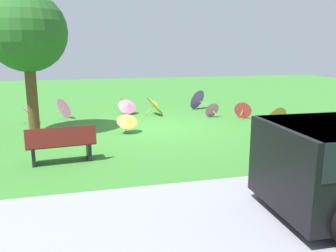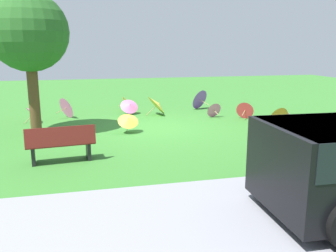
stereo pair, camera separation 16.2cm
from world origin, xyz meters
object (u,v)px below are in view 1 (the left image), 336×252
shade_tree (27,33)px  parasol_pink_3 (127,106)px  parasol_yellow_1 (156,104)px  parasol_pink_2 (32,113)px  parasol_pink_1 (66,107)px  parasol_red_0 (243,110)px  parasol_orange_2 (274,119)px  parasol_pink_4 (211,110)px  parasol_orange_1 (124,103)px  park_bench (61,144)px  parasol_yellow_0 (127,120)px  parasol_purple_1 (196,99)px  parasol_pink_0 (290,118)px

shade_tree → parasol_pink_3: (-3.35, -2.54, -2.76)m
shade_tree → parasol_yellow_1: bearing=-154.1°
parasol_pink_2 → parasol_pink_1: bearing=-151.4°
shade_tree → parasol_pink_2: size_ratio=5.06×
parasol_red_0 → parasol_orange_2: parasol_orange_2 is taller
parasol_pink_1 → parasol_pink_2: parasol_pink_1 is taller
parasol_yellow_1 → parasol_orange_2: size_ratio=1.01×
parasol_pink_2 → parasol_pink_3: size_ratio=1.05×
parasol_pink_1 → parasol_pink_4: parasol_pink_1 is taller
shade_tree → parasol_pink_2: (0.25, -1.80, -2.76)m
parasol_pink_2 → parasol_orange_2: (-7.64, 3.71, 0.10)m
parasol_orange_1 → parasol_pink_4: parasol_orange_1 is taller
shade_tree → parasol_pink_4: size_ratio=6.64×
parasol_pink_1 → parasol_red_0: (-6.67, 1.80, -0.08)m
park_bench → parasol_yellow_0: 3.25m
parasol_pink_2 → parasol_purple_1: (-6.79, -1.38, 0.08)m
parasol_yellow_1 → parasol_red_0: (-3.14, 1.53, -0.10)m
parasol_purple_1 → parasol_pink_4: 2.00m
parasol_pink_0 → parasol_pink_1: (7.69, -3.42, 0.13)m
parasol_purple_1 → parasol_pink_3: size_ratio=1.21×
parasol_orange_1 → parasol_red_0: parasol_red_0 is taller
park_bench → parasol_orange_1: size_ratio=2.53×
parasol_pink_3 → parasol_pink_2: bearing=11.7°
parasol_pink_0 → parasol_purple_1: 4.66m
parasol_pink_1 → parasol_purple_1: size_ratio=0.91×
park_bench → parasol_yellow_0: (-1.94, -2.60, -0.03)m
shade_tree → parasol_pink_0: 9.12m
parasol_pink_1 → parasol_pink_2: size_ratio=1.05×
parasol_pink_1 → parasol_pink_4: bearing=167.4°
parasol_yellow_0 → parasol_orange_2: bearing=164.9°
parasol_purple_1 → parasol_orange_2: size_ratio=1.00×
park_bench → parasol_pink_0: 8.01m
parasol_pink_0 → parasol_red_0: parasol_red_0 is taller
parasol_pink_1 → parasol_pink_2: 1.33m
parasol_purple_1 → parasol_orange_2: bearing=99.5°
parasol_pink_0 → parasol_pink_2: 9.29m
parasol_purple_1 → parasol_pink_4: size_ratio=1.52×
parasol_pink_1 → parasol_orange_2: bearing=146.1°
parasol_yellow_1 → parasol_red_0: 3.49m
parasol_pink_2 → shade_tree: bearing=98.1°
parasol_purple_1 → parasol_orange_2: parasol_orange_2 is taller
parasol_pink_2 → parasol_pink_4: bearing=174.8°
park_bench → shade_tree: bearing=-74.1°
shade_tree → parasol_pink_4: (-6.49, -1.19, -2.83)m
parasol_pink_2 → parasol_pink_3: (-3.60, -0.75, 0.00)m
park_bench → parasol_yellow_0: park_bench is taller
parasol_purple_1 → park_bench: bearing=49.2°
parasol_pink_0 → parasol_pink_4: 3.04m
parasol_orange_1 → parasol_pink_1: bearing=24.9°
parasol_yellow_1 → parasol_pink_4: (-2.04, 0.97, -0.14)m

